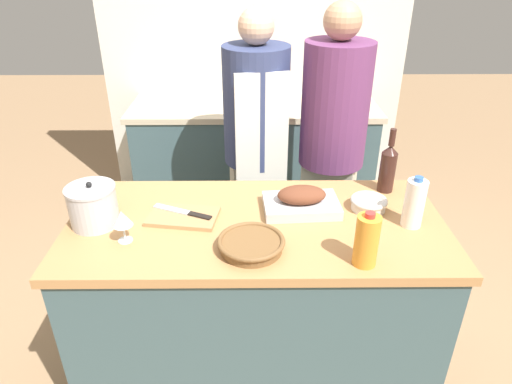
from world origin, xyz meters
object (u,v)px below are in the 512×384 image
object	(u,v)px
wine_glass_left	(122,219)
cutting_board	(183,216)
juice_jug	(367,240)
roasting_pan	(301,201)
person_cook_aproned	(256,142)
stand_mixer	(272,86)
condiment_bottle_tall	(325,86)
knife_chef	(184,212)
wicker_basket	(251,244)
mixing_bowl	(369,203)
condiment_bottle_short	(333,95)
person_cook_guest	(332,143)
milk_jug	(414,203)
wine_bottle_green	(388,167)
stock_pot	(93,206)

from	to	relation	value
wine_glass_left	cutting_board	bearing A→B (deg)	38.85
juice_jug	roasting_pan	bearing A→B (deg)	116.91
person_cook_aproned	stand_mixer	bearing A→B (deg)	71.40
roasting_pan	condiment_bottle_tall	bearing A→B (deg)	78.41
juice_jug	knife_chef	bearing A→B (deg)	154.52
roasting_pan	person_cook_aproned	size ratio (longest dim) A/B	0.21
wicker_basket	mixing_bowl	xyz separation A→B (m)	(0.52, 0.30, 0.00)
stand_mixer	condiment_bottle_short	distance (m)	0.44
person_cook_aproned	person_cook_guest	world-z (taller)	person_cook_guest
person_cook_aproned	milk_jug	bearing A→B (deg)	-63.95
roasting_pan	person_cook_guest	bearing A→B (deg)	70.53
juice_jug	person_cook_guest	xyz separation A→B (m)	(0.05, 1.07, -0.07)
knife_chef	condiment_bottle_short	size ratio (longest dim) A/B	1.38
mixing_bowl	person_cook_guest	world-z (taller)	person_cook_guest
wicker_basket	condiment_bottle_tall	size ratio (longest dim) A/B	1.21
milk_jug	juice_jug	bearing A→B (deg)	-134.28
wine_bottle_green	wicker_basket	bearing A→B (deg)	-143.23
mixing_bowl	person_cook_aproned	size ratio (longest dim) A/B	0.10
stand_mixer	person_cook_guest	bearing A→B (deg)	-69.49
wicker_basket	juice_jug	xyz separation A→B (m)	(0.41, -0.09, 0.07)
stand_mixer	condiment_bottle_tall	size ratio (longest dim) A/B	1.33
roasting_pan	knife_chef	size ratio (longest dim) A/B	1.28
wine_bottle_green	knife_chef	world-z (taller)	wine_bottle_green
cutting_board	milk_jug	distance (m)	0.96
wicker_basket	cutting_board	distance (m)	0.37
milk_jug	condiment_bottle_short	size ratio (longest dim) A/B	1.17
roasting_pan	condiment_bottle_short	bearing A→B (deg)	75.70
stock_pot	person_cook_aproned	bearing A→B (deg)	51.64
knife_chef	wine_glass_left	bearing A→B (deg)	-139.20
wine_glass_left	knife_chef	distance (m)	0.29
milk_jug	roasting_pan	bearing A→B (deg)	164.34
roasting_pan	stand_mixer	size ratio (longest dim) A/B	1.18
roasting_pan	condiment_bottle_short	world-z (taller)	condiment_bottle_short
condiment_bottle_tall	roasting_pan	bearing A→B (deg)	-101.59
roasting_pan	person_cook_guest	size ratio (longest dim) A/B	0.20
wicker_basket	wine_glass_left	xyz separation A→B (m)	(-0.50, 0.06, 0.07)
milk_jug	person_cook_guest	xyz separation A→B (m)	(-0.20, 0.81, -0.07)
wicker_basket	knife_chef	distance (m)	0.38
stock_pot	person_cook_aproned	size ratio (longest dim) A/B	0.12
wine_glass_left	person_cook_guest	distance (m)	1.32
person_cook_guest	person_cook_aproned	bearing A→B (deg)	-169.11
person_cook_aproned	juice_jug	bearing A→B (deg)	-81.10
condiment_bottle_tall	person_cook_guest	bearing A→B (deg)	-95.30
juice_jug	condiment_bottle_tall	world-z (taller)	condiment_bottle_tall
mixing_bowl	person_cook_guest	size ratio (longest dim) A/B	0.10
condiment_bottle_tall	stock_pot	bearing A→B (deg)	-125.28
wine_glass_left	condiment_bottle_tall	distance (m)	2.09
roasting_pan	knife_chef	xyz separation A→B (m)	(-0.51, -0.05, -0.02)
roasting_pan	mixing_bowl	xyz separation A→B (m)	(0.30, 0.01, -0.01)
milk_jug	person_cook_guest	size ratio (longest dim) A/B	0.13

